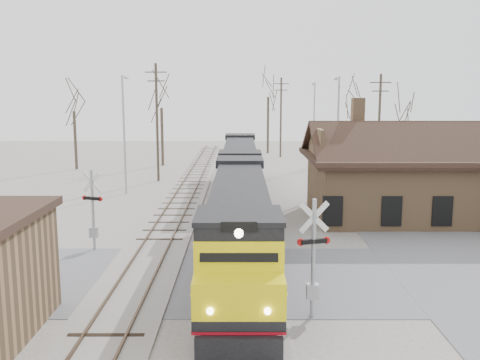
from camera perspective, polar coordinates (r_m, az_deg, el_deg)
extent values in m
plane|color=#A49F95|center=(24.36, -0.06, -10.41)|extent=(140.00, 140.00, 0.00)
cube|color=slate|center=(24.36, -0.06, -10.37)|extent=(60.00, 9.00, 0.03)
cube|color=#A49F95|center=(38.81, -0.01, -2.87)|extent=(3.40, 90.00, 0.12)
cube|color=#473323|center=(38.79, -1.07, -2.71)|extent=(0.08, 90.00, 0.14)
cube|color=#473323|center=(38.79, 1.05, -2.71)|extent=(0.08, 90.00, 0.14)
cube|color=#A49F95|center=(39.08, -6.63, -2.85)|extent=(3.40, 90.00, 0.12)
cube|color=#473323|center=(39.14, -7.68, -2.69)|extent=(0.08, 90.00, 0.14)
cube|color=#473323|center=(38.98, -5.59, -2.70)|extent=(0.08, 90.00, 0.14)
cube|color=#926E4B|center=(37.45, 18.67, -0.78)|extent=(14.00, 8.00, 4.00)
cube|color=black|center=(37.16, 18.84, 2.41)|extent=(15.20, 9.20, 0.30)
cube|color=black|center=(34.90, 20.13, 3.58)|extent=(15.00, 4.71, 2.66)
cube|color=black|center=(39.24, 17.85, 4.26)|extent=(15.00, 4.71, 2.66)
cube|color=#926E4B|center=(37.33, 12.45, 6.87)|extent=(0.80, 0.80, 2.20)
cube|color=black|center=(19.90, -0.09, -13.42)|extent=(2.37, 3.79, 0.95)
cube|color=black|center=(31.64, -0.03, -4.80)|extent=(2.37, 3.79, 0.95)
cube|color=black|center=(25.49, -0.05, -6.50)|extent=(2.85, 18.97, 0.33)
cube|color=maroon|center=(25.54, -0.05, -6.95)|extent=(2.87, 18.97, 0.11)
cube|color=black|center=(26.29, -0.05, -2.71)|extent=(2.47, 13.75, 2.66)
cube|color=black|center=(18.34, -0.10, -8.01)|extent=(2.85, 2.66, 2.66)
cube|color=yellow|center=(17.08, -0.12, -12.19)|extent=(2.85, 1.71, 1.33)
cube|color=black|center=(16.80, -0.12, -17.91)|extent=(2.66, 0.25, 0.95)
cylinder|color=#FFF2CC|center=(15.56, -0.13, -5.71)|extent=(0.27, 0.10, 0.27)
cube|color=black|center=(38.61, -0.01, -2.23)|extent=(2.37, 3.79, 0.95)
cube|color=black|center=(50.75, 0.01, 0.53)|extent=(2.37, 3.79, 0.95)
cube|color=black|center=(44.55, 0.00, 0.30)|extent=(2.85, 18.97, 0.33)
cube|color=maroon|center=(44.58, 0.00, 0.03)|extent=(2.87, 18.97, 0.11)
cube|color=black|center=(45.52, 0.00, 2.36)|extent=(2.47, 13.75, 2.66)
cube|color=black|center=(37.38, -0.01, 0.86)|extent=(2.85, 2.66, 2.66)
cube|color=black|center=(35.92, -0.02, -0.79)|extent=(2.85, 1.71, 1.33)
cube|color=black|center=(35.26, -0.02, -3.34)|extent=(2.66, 0.25, 0.95)
cylinder|color=#A5A8AD|center=(19.81, 7.82, -8.36)|extent=(0.16, 0.16, 4.46)
cube|color=silver|center=(19.40, 7.92, -3.95)|extent=(1.14, 0.35, 1.17)
cube|color=silver|center=(19.40, 7.92, -3.95)|extent=(1.14, 0.35, 1.17)
cube|color=black|center=(19.62, 7.86, -6.49)|extent=(1.01, 0.41, 0.17)
cylinder|color=#B20C0C|center=(19.43, 6.49, -6.62)|extent=(0.28, 0.15, 0.27)
cylinder|color=#B20C0C|center=(19.82, 9.21, -6.37)|extent=(0.28, 0.15, 0.27)
cube|color=#A5A8AD|center=(20.21, 7.74, -11.67)|extent=(0.45, 0.33, 0.56)
cylinder|color=#A5A8AD|center=(29.03, -15.42, -3.14)|extent=(0.15, 0.15, 4.28)
cube|color=silver|center=(28.76, -15.55, -0.22)|extent=(1.07, 0.41, 1.12)
cube|color=silver|center=(28.76, -15.55, -0.22)|extent=(1.07, 0.41, 1.12)
cube|color=black|center=(28.91, -15.48, -1.90)|extent=(0.96, 0.46, 0.16)
cylinder|color=#B20C0C|center=(28.64, -14.69, -1.97)|extent=(0.27, 0.16, 0.26)
cylinder|color=#B20C0C|center=(29.18, -16.25, -1.83)|extent=(0.27, 0.16, 0.26)
cube|color=#A5A8AD|center=(29.30, -15.32, -5.39)|extent=(0.43, 0.32, 0.53)
cylinder|color=#A5A8AD|center=(44.61, -12.26, 4.68)|extent=(0.18, 0.18, 9.65)
cylinder|color=#A5A8AD|center=(45.39, -12.22, 10.73)|extent=(0.12, 1.80, 0.12)
cube|color=#A5A8AD|center=(46.17, -12.01, 10.58)|extent=(0.25, 0.50, 0.12)
cylinder|color=#A5A8AD|center=(45.79, 10.37, 4.81)|extent=(0.18, 0.18, 9.58)
cylinder|color=#A5A8AD|center=(46.57, 10.34, 10.66)|extent=(0.12, 1.80, 0.12)
cube|color=#A5A8AD|center=(47.36, 10.16, 10.52)|extent=(0.25, 0.50, 0.12)
cylinder|color=#A5A8AD|center=(60.12, 7.89, 5.80)|extent=(0.18, 0.18, 9.41)
cylinder|color=#A5A8AD|center=(60.92, 7.87, 10.18)|extent=(0.12, 1.80, 0.12)
cube|color=#A5A8AD|center=(61.71, 7.77, 10.08)|extent=(0.25, 0.50, 0.12)
cylinder|color=#382D23|center=(50.52, -8.84, 6.01)|extent=(0.24, 0.24, 10.92)
cube|color=#382D23|center=(50.48, -8.97, 11.30)|extent=(2.00, 0.10, 0.10)
cube|color=#382D23|center=(50.46, -8.95, 10.39)|extent=(1.60, 0.10, 0.10)
cylinder|color=#382D23|center=(69.57, 4.38, 6.65)|extent=(0.24, 0.24, 10.22)
cube|color=#382D23|center=(69.51, 4.42, 10.20)|extent=(2.00, 0.10, 0.10)
cube|color=#382D23|center=(69.50, 4.41, 9.54)|extent=(1.60, 0.10, 0.10)
cylinder|color=#382D23|center=(52.80, 14.60, 5.46)|extent=(0.24, 0.24, 10.01)
cube|color=#382D23|center=(52.71, 14.78, 10.03)|extent=(2.00, 0.10, 0.10)
cube|color=#382D23|center=(52.70, 14.75, 9.16)|extent=(1.60, 0.10, 0.10)
cylinder|color=#382D23|center=(60.86, -17.16, 4.06)|extent=(0.32, 0.32, 6.31)
cylinder|color=#382D23|center=(61.89, -8.30, 4.59)|extent=(0.32, 0.32, 6.60)
cylinder|color=#382D23|center=(74.07, 3.00, 5.86)|extent=(0.32, 0.32, 7.75)
cylinder|color=#382D23|center=(69.47, 11.78, 5.06)|extent=(0.32, 0.32, 6.77)
cylinder|color=#382D23|center=(61.53, 16.90, 3.64)|extent=(0.32, 0.32, 5.27)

